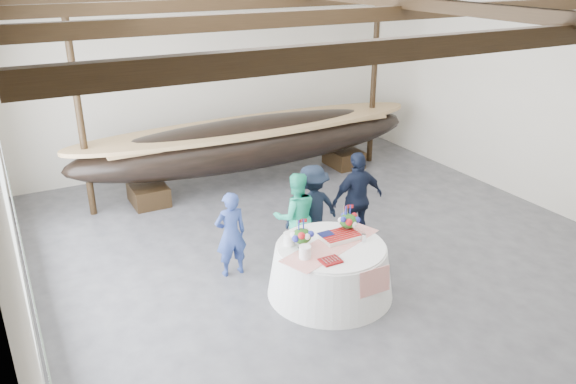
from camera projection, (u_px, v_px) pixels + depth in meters
floor at (347, 263)px, 9.78m from camera, size 10.00×12.00×0.01m
wall_back at (214, 75)px, 13.79m from camera, size 10.00×0.02×4.50m
wall_left at (7, 198)px, 6.73m from camera, size 0.02×12.00×4.50m
wall_right at (562, 104)px, 11.09m from camera, size 0.02×12.00×4.50m
pavilion_structure at (331, 20)px, 8.83m from camera, size 9.80×11.76×4.50m
open_bay at (12, 200)px, 7.73m from camera, size 0.03×7.00×3.20m
longboat_display at (253, 142)px, 12.88m from camera, size 8.38×1.68×1.57m
banquet_table at (330, 269)px, 8.75m from camera, size 1.97×1.97×0.84m
tabletop_items at (325, 233)px, 8.65m from camera, size 1.90×1.15×0.40m
guest_woman_blue at (231, 234)px, 9.17m from camera, size 0.54×0.36×1.48m
guest_woman_teal at (295, 217)px, 9.65m from camera, size 0.90×0.77×1.60m
guest_man_left at (312, 208)px, 9.96m from camera, size 1.05×0.62×1.60m
guest_man_right at (357, 199)px, 10.13m from camera, size 1.05×0.45×1.77m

